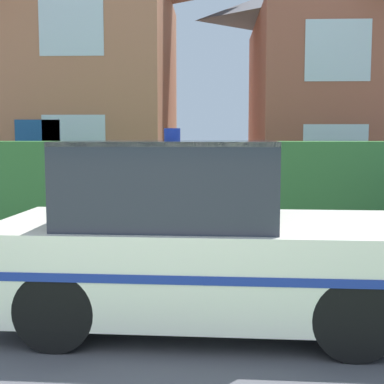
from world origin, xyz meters
The scene contains 5 objects.
road_strip centered at (0.00, 3.94, 0.01)m, with size 28.00×5.22×0.01m, color #4C4C51.
garden_hedge centered at (0.69, 7.32, 0.83)m, with size 8.79×0.88×1.65m, color #3D7F38.
police_car centered at (0.60, 3.02, 0.79)m, with size 3.86×1.83×1.80m.
house_left centered at (-4.57, 12.71, 3.84)m, with size 8.61×6.11×7.54m.
house_right centered at (5.24, 12.83, 3.34)m, with size 7.10×6.09×6.55m.
Camera 1 is at (0.76, -1.81, 1.74)m, focal length 50.00 mm.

